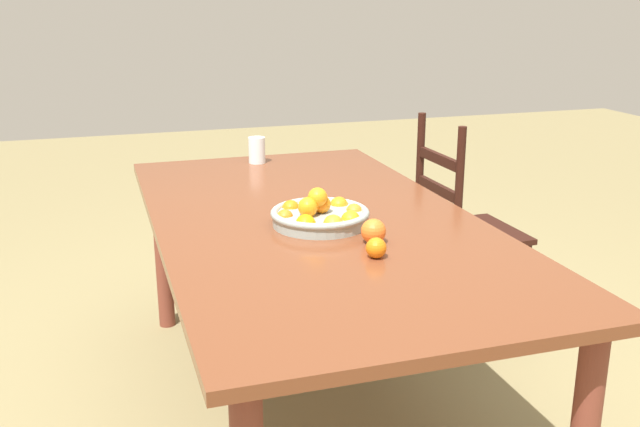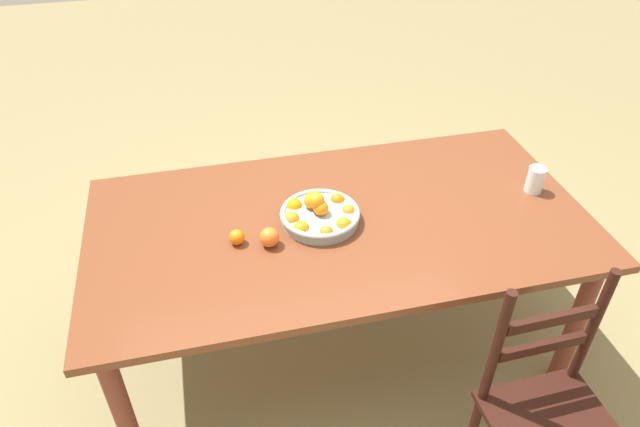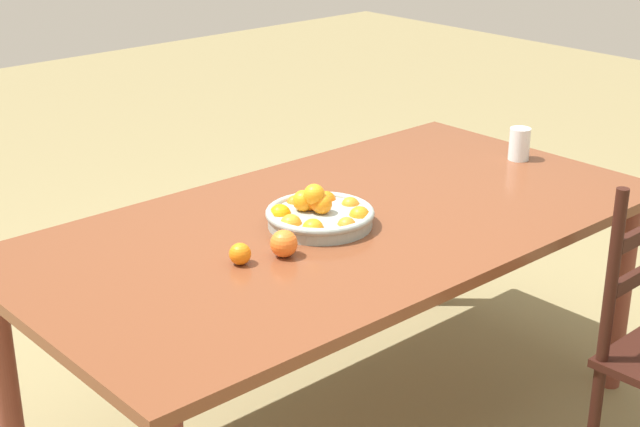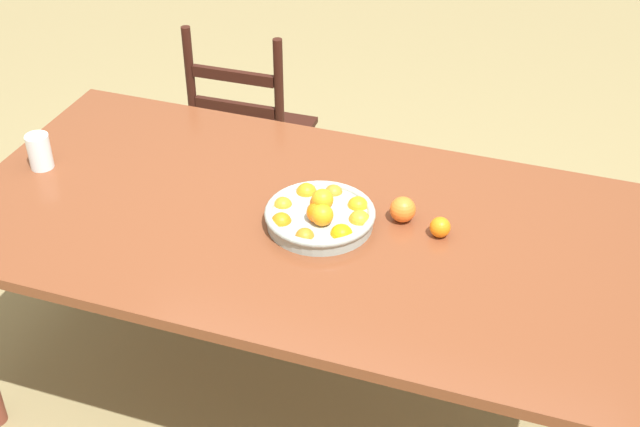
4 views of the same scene
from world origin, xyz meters
The scene contains 5 objects.
dining_table centered at (0.00, 0.00, 0.69)m, with size 2.08×1.09×0.77m.
fruit_bowl centered at (0.09, -0.01, 0.81)m, with size 0.33×0.33×0.13m.
orange_loose_0 centered at (0.31, 0.10, 0.81)m, with size 0.08×0.08×0.08m, color orange.
orange_loose_1 centered at (0.44, 0.06, 0.80)m, with size 0.06×0.06×0.06m, color orange.
drinking_glass centered at (-0.89, 0.00, 0.83)m, with size 0.08×0.08×0.12m, color silver.
Camera 3 is at (1.86, 1.98, 1.87)m, focal length 53.17 mm.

